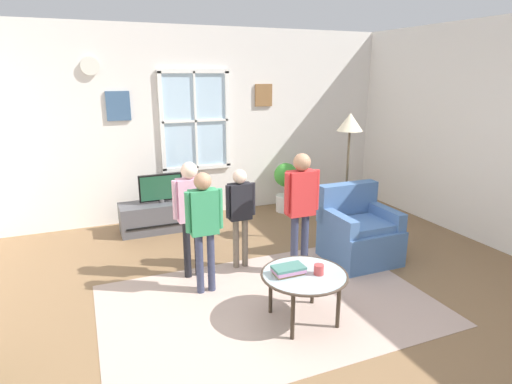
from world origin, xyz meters
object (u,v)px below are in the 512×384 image
at_px(armchair, 358,233).
at_px(remote_near_books, 302,269).
at_px(potted_plant_by_window, 286,184).
at_px(floor_lamp, 349,135).
at_px(cup, 319,270).
at_px(person_pink_shirt, 191,207).
at_px(person_black_shirt, 240,207).
at_px(person_red_shirt, 301,200).
at_px(television, 161,188).
at_px(coffee_table, 304,277).
at_px(person_green_shirt, 204,219).
at_px(book_stack, 288,270).
at_px(tv_stand, 162,216).

relative_size(armchair, remote_near_books, 6.21).
relative_size(potted_plant_by_window, floor_lamp, 0.47).
distance_m(cup, floor_lamp, 2.19).
bearing_deg(cup, remote_near_books, 127.08).
bearing_deg(person_pink_shirt, person_black_shirt, 2.20).
height_order(armchair, remote_near_books, armchair).
height_order(remote_near_books, person_red_shirt, person_red_shirt).
height_order(television, coffee_table, television).
xyz_separation_m(person_green_shirt, floor_lamp, (2.07, 0.64, 0.62)).
distance_m(person_pink_shirt, potted_plant_by_window, 2.57).
bearing_deg(cup, floor_lamp, 49.56).
xyz_separation_m(remote_near_books, potted_plant_by_window, (1.23, 2.80, -0.02)).
distance_m(coffee_table, floor_lamp, 2.25).
distance_m(person_black_shirt, person_red_shirt, 0.68).
bearing_deg(person_black_shirt, person_pink_shirt, -177.80).
height_order(book_stack, person_red_shirt, person_red_shirt).
relative_size(armchair, book_stack, 3.15).
height_order(book_stack, cup, cup).
relative_size(cup, potted_plant_by_window, 0.11).
xyz_separation_m(tv_stand, television, (0.00, -0.00, 0.41)).
distance_m(television, potted_plant_by_window, 1.98).
bearing_deg(person_pink_shirt, person_red_shirt, -19.02).
height_order(television, cup, television).
height_order(armchair, person_red_shirt, person_red_shirt).
distance_m(cup, remote_near_books, 0.16).
bearing_deg(potted_plant_by_window, tv_stand, -177.53).
distance_m(cup, potted_plant_by_window, 3.13).
bearing_deg(floor_lamp, television, 148.49).
xyz_separation_m(tv_stand, book_stack, (0.60, -2.73, 0.29)).
relative_size(tv_stand, person_green_shirt, 0.93).
bearing_deg(floor_lamp, coffee_table, -133.85).
height_order(cup, floor_lamp, floor_lamp).
bearing_deg(person_black_shirt, floor_lamp, 8.53).
distance_m(tv_stand, floor_lamp, 2.78).
xyz_separation_m(armchair, remote_near_books, (-1.21, -0.84, 0.14)).
xyz_separation_m(television, book_stack, (0.60, -2.73, -0.12)).
height_order(cup, person_black_shirt, person_black_shirt).
distance_m(armchair, person_red_shirt, 0.97).
xyz_separation_m(tv_stand, person_green_shirt, (0.07, -1.95, 0.58)).
bearing_deg(remote_near_books, cup, -52.92).
distance_m(armchair, remote_near_books, 1.47).
height_order(cup, person_red_shirt, person_red_shirt).
bearing_deg(potted_plant_by_window, television, -177.45).
xyz_separation_m(coffee_table, person_green_shirt, (-0.66, 0.83, 0.35)).
relative_size(person_pink_shirt, potted_plant_by_window, 1.62).
relative_size(armchair, potted_plant_by_window, 1.11).
relative_size(person_black_shirt, person_pink_shirt, 0.90).
distance_m(cup, person_black_shirt, 1.33).
distance_m(remote_near_books, person_pink_shirt, 1.39).
distance_m(coffee_table, person_pink_shirt, 1.45).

